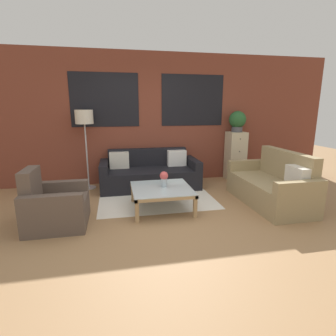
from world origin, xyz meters
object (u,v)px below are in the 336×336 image
object	(u,v)px
couch_dark	(150,174)
armchair_corner	(55,207)
potted_plant	(237,121)
floor_lamp	(84,121)
coffee_table	(161,190)
settee_vintage	(272,186)
drawer_cabinet	(235,156)
flower_vase	(164,178)

from	to	relation	value
couch_dark	armchair_corner	size ratio (longest dim) A/B	2.40
armchair_corner	potted_plant	bearing A→B (deg)	26.64
floor_lamp	armchair_corner	bearing A→B (deg)	-99.79
couch_dark	coffee_table	world-z (taller)	couch_dark
settee_vintage	floor_lamp	distance (m)	3.73
settee_vintage	potted_plant	distance (m)	1.93
couch_dark	potted_plant	xyz separation A→B (m)	(2.03, 0.22, 1.08)
drawer_cabinet	flower_vase	size ratio (longest dim) A/B	4.27
potted_plant	floor_lamp	bearing A→B (deg)	-178.99
coffee_table	drawer_cabinet	bearing A→B (deg)	36.82
floor_lamp	flower_vase	bearing A→B (deg)	-46.54
settee_vintage	couch_dark	bearing A→B (deg)	144.48
potted_plant	flower_vase	distance (m)	2.59
floor_lamp	coffee_table	bearing A→B (deg)	-48.31
potted_plant	coffee_table	bearing A→B (deg)	-143.18
coffee_table	potted_plant	size ratio (longest dim) A/B	2.06
armchair_corner	coffee_table	distance (m)	1.62
flower_vase	armchair_corner	bearing A→B (deg)	-168.37
coffee_table	flower_vase	bearing A→B (deg)	36.72
couch_dark	floor_lamp	xyz separation A→B (m)	(-1.26, 0.16, 1.11)
coffee_table	floor_lamp	distance (m)	2.21
settee_vintage	coffee_table	distance (m)	1.93
coffee_table	flower_vase	size ratio (longest dim) A/B	3.70
settee_vintage	potted_plant	bearing A→B (deg)	87.30
armchair_corner	coffee_table	xyz separation A→B (m)	(1.59, 0.30, 0.04)
couch_dark	floor_lamp	size ratio (longest dim) A/B	1.26
floor_lamp	flower_vase	xyz separation A→B (m)	(1.34, -1.41, -0.86)
floor_lamp	flower_vase	size ratio (longest dim) A/B	6.20
settee_vintage	floor_lamp	xyz separation A→B (m)	(-3.22, 1.56, 1.07)
armchair_corner	flower_vase	distance (m)	1.69
armchair_corner	potted_plant	distance (m)	4.17
coffee_table	drawer_cabinet	size ratio (longest dim) A/B	0.87
couch_dark	coffee_table	bearing A→B (deg)	-88.93
drawer_cabinet	floor_lamp	bearing A→B (deg)	-178.99
armchair_corner	drawer_cabinet	distance (m)	4.03
floor_lamp	potted_plant	world-z (taller)	floor_lamp
armchair_corner	drawer_cabinet	xyz separation A→B (m)	(3.60, 1.80, 0.28)
settee_vintage	flower_vase	size ratio (longest dim) A/B	6.53
coffee_table	floor_lamp	size ratio (longest dim) A/B	0.60
settee_vintage	armchair_corner	xyz separation A→B (m)	(-3.52, -0.19, -0.03)
floor_lamp	drawer_cabinet	xyz separation A→B (m)	(3.29, 0.06, -0.83)
drawer_cabinet	settee_vintage	bearing A→B (deg)	-92.70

